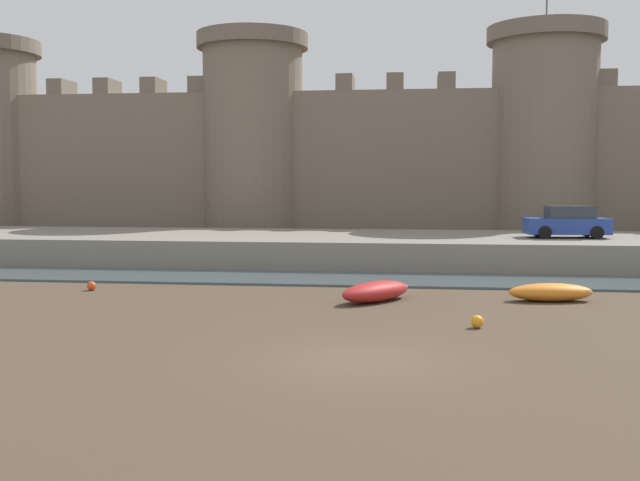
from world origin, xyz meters
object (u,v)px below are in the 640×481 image
object	(u,v)px
rowboat_foreground_right	(376,291)
car_quay_east	(567,222)
mooring_buoy_near_shore	(477,322)
rowboat_midflat_left	(551,292)
mooring_buoy_mid_mud	(91,286)

from	to	relation	value
rowboat_foreground_right	car_quay_east	xyz separation A→B (m)	(9.05, 12.42, 1.83)
mooring_buoy_near_shore	car_quay_east	bearing A→B (deg)	70.87
rowboat_midflat_left	rowboat_foreground_right	size ratio (longest dim) A/B	0.96
car_quay_east	rowboat_midflat_left	bearing A→B (deg)	-103.66
rowboat_midflat_left	mooring_buoy_mid_mud	size ratio (longest dim) A/B	8.70
rowboat_midflat_left	mooring_buoy_mid_mud	xyz separation A→B (m)	(-17.52, 0.48, -0.16)
rowboat_midflat_left	rowboat_foreground_right	distance (m)	6.29
mooring_buoy_near_shore	mooring_buoy_mid_mud	size ratio (longest dim) A/B	1.06
mooring_buoy_mid_mud	car_quay_east	bearing A→B (deg)	28.64
mooring_buoy_mid_mud	car_quay_east	world-z (taller)	car_quay_east
rowboat_foreground_right	mooring_buoy_near_shore	world-z (taller)	rowboat_foreground_right
mooring_buoy_mid_mud	car_quay_east	distance (m)	23.25
rowboat_midflat_left	mooring_buoy_mid_mud	world-z (taller)	rowboat_midflat_left
mooring_buoy_near_shore	rowboat_midflat_left	bearing A→B (deg)	60.17
rowboat_foreground_right	mooring_buoy_near_shore	size ratio (longest dim) A/B	8.58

